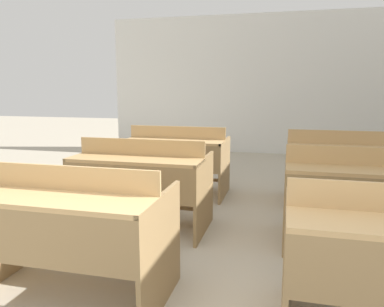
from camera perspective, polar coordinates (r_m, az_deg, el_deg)
The scene contains 6 objects.
wall_back at distance 8.05m, azimuth 10.19°, elevation 10.25°, with size 6.42×0.06×2.87m.
bench_front_left at distance 2.56m, azimuth -18.44°, elevation -10.74°, with size 1.25×0.75×0.89m.
bench_second_left at distance 3.65m, azimuth -7.75°, elevation -4.15°, with size 1.25×0.75×0.89m.
bench_second_right at distance 3.46m, azimuth 24.39°, elevation -5.76°, with size 1.25×0.75×0.89m.
bench_third_left at distance 4.81m, azimuth -2.32°, elevation -0.65°, with size 1.25×0.75×0.89m.
bench_third_right at distance 4.66m, azimuth 21.96°, elevation -1.72°, with size 1.25×0.75×0.89m.
Camera 1 is at (0.57, -0.87, 1.36)m, focal length 35.00 mm.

